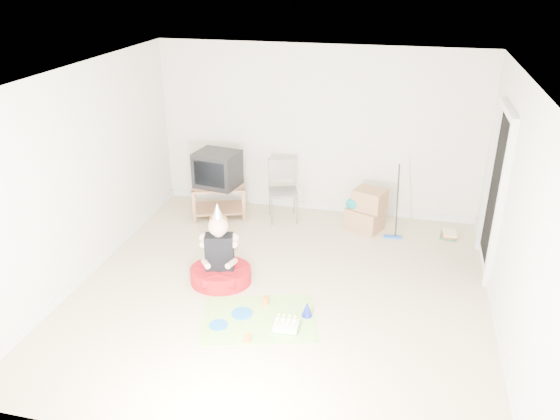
% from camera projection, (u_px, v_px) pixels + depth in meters
% --- Properties ---
extents(ground, '(5.00, 5.00, 0.00)m').
position_uv_depth(ground, '(280.00, 291.00, 6.68)').
color(ground, beige).
rests_on(ground, ground).
extents(doorway_recess, '(0.02, 0.90, 2.05)m').
position_uv_depth(doorway_recess, '(496.00, 195.00, 6.80)').
color(doorway_recess, black).
rests_on(doorway_recess, ground).
extents(tv_stand, '(0.94, 0.75, 0.51)m').
position_uv_depth(tv_stand, '(219.00, 198.00, 8.53)').
color(tv_stand, '#9B6746').
rests_on(tv_stand, ground).
extents(crt_tv, '(0.70, 0.62, 0.54)m').
position_uv_depth(crt_tv, '(217.00, 169.00, 8.33)').
color(crt_tv, black).
rests_on(crt_tv, tv_stand).
extents(folding_chair, '(0.54, 0.53, 0.96)m').
position_uv_depth(folding_chair, '(283.00, 192.00, 8.33)').
color(folding_chair, gray).
rests_on(folding_chair, ground).
extents(cardboard_boxes, '(0.63, 0.55, 0.63)m').
position_uv_depth(cardboard_boxes, '(366.00, 210.00, 8.10)').
color(cardboard_boxes, '#A57750').
rests_on(cardboard_boxes, ground).
extents(floor_mop, '(0.27, 0.35, 1.03)m').
position_uv_depth(floor_mop, '(394.00, 221.00, 7.85)').
color(floor_mop, blue).
rests_on(floor_mop, ground).
extents(book_pile, '(0.24, 0.29, 0.09)m').
position_uv_depth(book_pile, '(449.00, 234.00, 7.96)').
color(book_pile, '#27774A').
rests_on(book_pile, ground).
extents(seated_woman, '(0.91, 0.91, 1.09)m').
position_uv_depth(seated_woman, '(220.00, 266.00, 6.76)').
color(seated_woman, '#AA0F16').
rests_on(seated_woman, ground).
extents(party_mat, '(1.48, 1.24, 0.01)m').
position_uv_depth(party_mat, '(259.00, 319.00, 6.16)').
color(party_mat, '#F13293').
rests_on(party_mat, ground).
extents(birthday_cake, '(0.27, 0.22, 0.13)m').
position_uv_depth(birthday_cake, '(286.00, 327.00, 5.97)').
color(birthday_cake, white).
rests_on(birthday_cake, party_mat).
extents(blue_plate_near, '(0.30, 0.30, 0.01)m').
position_uv_depth(blue_plate_near, '(242.00, 313.00, 6.23)').
color(blue_plate_near, blue).
rests_on(blue_plate_near, party_mat).
extents(blue_plate_far, '(0.22, 0.22, 0.01)m').
position_uv_depth(blue_plate_far, '(218.00, 325.00, 6.04)').
color(blue_plate_far, blue).
rests_on(blue_plate_far, party_mat).
extents(orange_cup_near, '(0.08, 0.08, 0.08)m').
position_uv_depth(orange_cup_near, '(265.00, 301.00, 6.40)').
color(orange_cup_near, orange).
rests_on(orange_cup_near, party_mat).
extents(orange_cup_far, '(0.10, 0.10, 0.09)m').
position_uv_depth(orange_cup_far, '(247.00, 338.00, 5.77)').
color(orange_cup_far, orange).
rests_on(orange_cup_far, party_mat).
extents(blue_party_hat, '(0.13, 0.13, 0.18)m').
position_uv_depth(blue_party_hat, '(307.00, 309.00, 6.17)').
color(blue_party_hat, '#1B27C0').
rests_on(blue_party_hat, party_mat).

